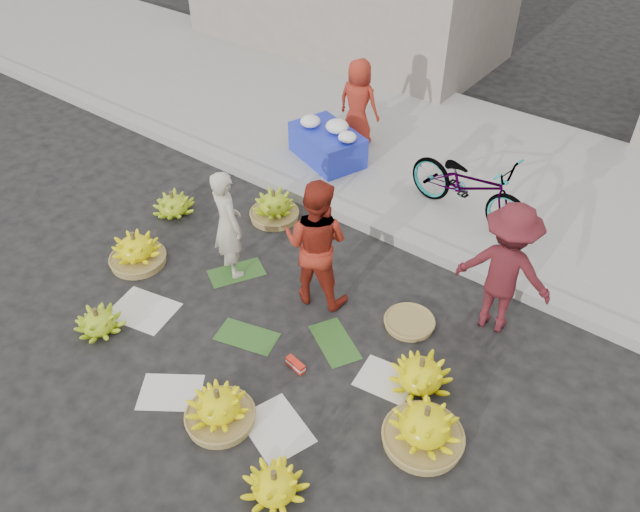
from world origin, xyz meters
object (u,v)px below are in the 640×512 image
Objects in this scene: banana_bunch_4 at (425,427)px; bicycle at (470,185)px; banana_bunch_0 at (136,250)px; flower_table at (328,143)px; vendor_cream at (227,224)px.

bicycle is at bearing 110.87° from banana_bunch_4.
bicycle is at bearing 48.21° from banana_bunch_0.
flower_table is at bearing 80.99° from banana_bunch_0.
bicycle is at bearing 18.49° from flower_table.
flower_table is at bearing 96.97° from bicycle.
vendor_cream is (-3.02, 0.71, 0.47)m from banana_bunch_4.
vendor_cream is (1.01, 0.59, 0.49)m from banana_bunch_0.
vendor_cream is at bearing 166.75° from banana_bunch_4.
flower_table is at bearing -59.24° from vendor_cream.
banana_bunch_0 is 0.56× the size of flower_table.
vendor_cream is 2.67m from flower_table.
banana_bunch_0 is at bearing 178.31° from banana_bunch_4.
vendor_cream is at bearing 30.31° from banana_bunch_0.
bicycle is at bearing -105.30° from vendor_cream.
bicycle is (-1.24, 3.24, 0.37)m from banana_bunch_4.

